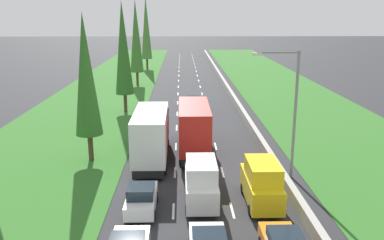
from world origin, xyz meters
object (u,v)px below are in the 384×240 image
Objects in this scene: black_hatchback_centre_lane at (193,103)px; white_box_truck_left_lane at (152,134)px; yellow_van_right_lane_third at (262,183)px; white_van_centre_lane at (201,182)px; poplar_tree_fourth at (136,36)px; white_hatchback_left_lane at (141,198)px; red_box_truck_centre_lane at (194,126)px; poplar_tree_third at (123,48)px; poplar_tree_second at (86,76)px; street_light_mast at (291,106)px; silver_hatchback_centre_lane at (193,113)px; poplar_tree_fifth at (146,28)px.

black_hatchback_centre_lane is 0.41× the size of white_box_truck_left_lane.
white_van_centre_lane is (-3.67, 0.25, 0.00)m from yellow_van_right_lane_third.
white_hatchback_left_lane is at bearing -83.74° from poplar_tree_fourth.
red_box_truck_centre_lane reaches higher than white_van_centre_lane.
poplar_tree_third reaches higher than white_box_truck_left_lane.
street_light_mast is at bearing -14.43° from poplar_tree_second.
white_van_centre_lane is at bearing -90.30° from silver_hatchback_centre_lane.
poplar_tree_fifth is (-8.58, 37.03, 7.66)m from black_hatchback_centre_lane.
white_van_centre_lane is 25.20m from black_hatchback_centre_lane.
white_van_centre_lane is at bearing -72.06° from poplar_tree_third.
red_box_truck_centre_lane is (-3.82, 10.00, 0.78)m from yellow_van_right_lane_third.
silver_hatchback_centre_lane is 0.30× the size of poplar_tree_third.
street_light_mast is at bearing -74.13° from black_hatchback_centre_lane.
poplar_tree_second reaches higher than street_light_mast.
poplar_tree_fourth is at bearing 103.98° from red_box_truck_centre_lane.
silver_hatchback_centre_lane is at bearing 88.52° from red_box_truck_centre_lane.
poplar_tree_fifth is at bearing 101.30° from silver_hatchback_centre_lane.
poplar_tree_fifth reaches higher than poplar_tree_third.
white_hatchback_left_lane is (-3.79, -26.23, 0.00)m from black_hatchback_centre_lane.
poplar_tree_fifth is at bearing 100.88° from yellow_van_right_lane_third.
white_box_truck_left_lane is at bearing -0.68° from poplar_tree_second.
silver_hatchback_centre_lane is at bearing 73.61° from white_box_truck_left_lane.
red_box_truck_centre_lane is 9.65m from poplar_tree_second.
poplar_tree_second is at bearing 146.63° from yellow_van_right_lane_third.
red_box_truck_centre_lane is 15.51m from black_hatchback_centre_lane.
silver_hatchback_centre_lane is at bearing -28.12° from poplar_tree_third.
yellow_van_right_lane_third is 10.73m from red_box_truck_centre_lane.
yellow_van_right_lane_third is at bearing -122.28° from street_light_mast.
white_box_truck_left_lane is 17.89m from poplar_tree_third.
white_box_truck_left_lane is at bearing 132.37° from yellow_van_right_lane_third.
white_hatchback_left_lane is 0.34× the size of poplar_tree_second.
white_van_centre_lane is at bearing -78.93° from poplar_tree_fourth.
black_hatchback_centre_lane is at bearing 105.87° from street_light_mast.
street_light_mast is at bearing -20.75° from white_box_truck_left_lane.
silver_hatchback_centre_lane is 43.81m from poplar_tree_fifth.
poplar_tree_fourth is at bearing 101.07° from white_van_centre_lane.
black_hatchback_centre_lane is 18.02m from white_box_truck_left_lane.
white_van_centre_lane is 3.74m from white_hatchback_left_lane.
white_box_truck_left_lane is (-3.51, 7.63, 0.78)m from white_van_centre_lane.
silver_hatchback_centre_lane is at bearing 55.30° from poplar_tree_second.
white_hatchback_left_lane is (-3.65, -20.96, 0.00)m from silver_hatchback_centre_lane.
street_light_mast is at bearing -69.28° from poplar_tree_fourth.
white_hatchback_left_lane is (-7.21, -0.79, -0.56)m from yellow_van_right_lane_third.
red_box_truck_centre_lane is at bearing -91.48° from silver_hatchback_centre_lane.
silver_hatchback_centre_lane is 0.41× the size of white_box_truck_left_lane.
white_hatchback_left_lane is 0.26× the size of poplar_tree_fifth.
yellow_van_right_lane_third is at bearing -69.06° from red_box_truck_centre_lane.
white_box_truck_left_lane reaches higher than white_hatchback_left_lane.
poplar_tree_fourth reaches higher than white_van_centre_lane.
poplar_tree_third is (-7.67, 14.42, 5.29)m from red_box_truck_centre_lane.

